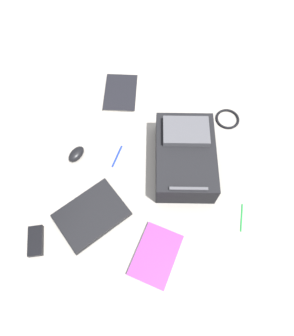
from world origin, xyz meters
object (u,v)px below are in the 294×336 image
Objects in this scene: book_manual at (156,255)px; computer_mouse at (76,154)px; pen_blue at (117,156)px; power_brick at (36,241)px; laptop at (91,215)px; backpack at (185,156)px; cable_coil at (227,119)px; book_blue at (121,93)px; pen_black at (242,217)px.

computer_mouse reaches higher than book_manual.
computer_mouse reaches higher than pen_blue.
pen_blue is at bearing -146.48° from computer_mouse.
laptop is at bearing -135.01° from power_brick.
backpack reaches higher than cable_coil.
computer_mouse is at bearing 81.09° from book_blue.
book_blue is 0.64m from cable_coil.
book_manual is 0.66m from computer_mouse.
computer_mouse is 0.72× the size of power_brick.
cable_coil is at bearing -129.84° from computer_mouse.
book_blue is at bearing -34.74° from backpack.
cable_coil is 0.57m from pen_black.
cable_coil is at bearing -123.75° from laptop.
backpack is 3.62× the size of pen_black.
power_brick reaches higher than book_blue.
computer_mouse is at bearing -33.10° from book_manual.
book_manual is (-0.48, 0.83, 0.00)m from book_blue.
backpack is at bearing 145.26° from book_blue.
cable_coil is 1.00× the size of pen_blue.
book_blue is 0.98m from pen_black.
power_brick is (0.20, 0.20, -0.00)m from laptop.
book_manual is at bearing 162.98° from computer_mouse.
backpack is 1.28× the size of laptop.
book_manual is at bearing 79.47° from cable_coil.
book_manual is 2.03× the size of pen_blue.
cable_coil is (-0.16, -0.34, -0.07)m from backpack.
backpack reaches higher than book_blue.
book_blue is 2.29× the size of cable_coil.
pen_black is at bearing -138.44° from book_manual.
pen_black is (-0.69, -0.22, -0.01)m from laptop.
computer_mouse is at bearing -3.85° from pen_black.
power_brick reaches higher than pen_black.
computer_mouse is at bearing -53.97° from laptop.
power_brick is (0.07, 0.94, 0.01)m from book_blue.
backpack is 0.82m from power_brick.
laptop is at bearing -13.18° from book_manual.
power_brick reaches higher than cable_coil.
book_blue reaches higher than pen_black.
pen_blue is (0.35, -0.43, -0.01)m from book_manual.
power_brick is at bearing 53.62° from cable_coil.
book_manual is 0.56m from power_brick.
backpack is 3.77× the size of pen_blue.
computer_mouse is 0.86m from cable_coil.
computer_mouse is at bearing 17.43° from pen_blue.
cable_coil is (-0.16, -0.84, -0.00)m from book_manual.
backpack is at bearing 64.60° from cable_coil.
power_brick is at bearing 11.81° from book_manual.
pen_blue is (0.69, -0.12, 0.00)m from pen_black.
book_manual is at bearing 166.82° from laptop.
power_brick is at bearing 25.09° from pen_black.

